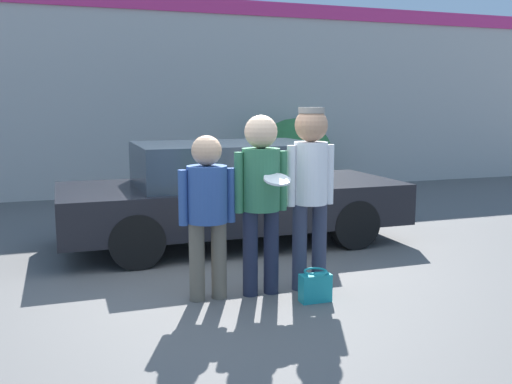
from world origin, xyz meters
name	(u,v)px	position (x,y,z in m)	size (l,w,h in m)	color
ground_plane	(219,289)	(0.00, 0.00, 0.00)	(56.00, 56.00, 0.00)	#5B5956
storefront_building	(133,96)	(0.00, 6.46, 2.05)	(24.00, 0.22, 4.04)	beige
person_left	(207,203)	(-0.17, -0.26, 0.95)	(0.56, 0.39, 1.60)	#665B4C
person_middle_with_frisbee	(261,187)	(0.36, -0.29, 1.08)	(0.54, 0.57, 1.78)	#1E2338
person_right	(310,179)	(0.89, -0.27, 1.14)	(0.51, 0.34, 1.85)	#2D3347
parked_car_near	(231,192)	(0.69, 1.86, 0.70)	(4.56, 1.89, 1.37)	black
shrub	(295,157)	(3.16, 5.48, 0.79)	(1.59, 1.59, 1.59)	#387A3D
handbag	(315,286)	(0.78, -0.67, 0.15)	(0.30, 0.23, 0.31)	teal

